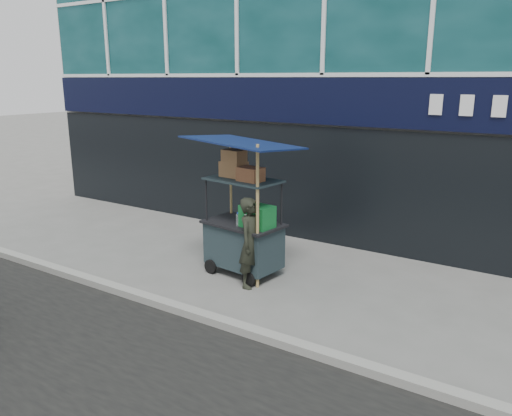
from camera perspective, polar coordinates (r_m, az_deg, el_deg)
The scene contains 4 objects.
ground at distance 7.56m, azimuth -6.22°, elevation -11.71°, with size 80.00×80.00×0.00m, color #60605B.
curb at distance 7.40m, azimuth -7.22°, elevation -11.85°, with size 80.00×0.18×0.12m, color gray.
vendor_cart at distance 8.60m, azimuth -1.37°, elevation -2.25°, with size 1.93×1.48×2.41m.
vendor_man at distance 8.12m, azimuth -0.58°, elevation -3.98°, with size 0.55×0.36×1.50m, color black.
Camera 1 is at (4.30, -5.24, 3.35)m, focal length 35.00 mm.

